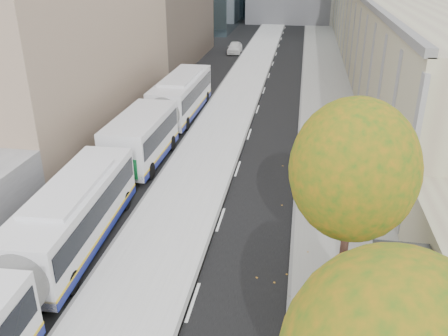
% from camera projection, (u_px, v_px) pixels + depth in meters
% --- Properties ---
extents(bus_platform, '(4.25, 150.00, 0.15)m').
position_uv_depth(bus_platform, '(229.00, 111.00, 38.35)').
color(bus_platform, silver).
rests_on(bus_platform, ground).
extents(sidewalk, '(4.75, 150.00, 0.08)m').
position_uv_depth(sidewalk, '(330.00, 116.00, 37.17)').
color(sidewalk, gray).
rests_on(sidewalk, ground).
extents(building_tan, '(18.00, 92.00, 8.00)m').
position_uv_depth(building_tan, '(415.00, 20.00, 59.93)').
color(building_tan, tan).
rests_on(building_tan, ground).
extents(bus_shelter, '(1.90, 4.40, 2.53)m').
position_uv_depth(bus_shelter, '(418.00, 294.00, 14.44)').
color(bus_shelter, '#383A3F').
rests_on(bus_shelter, sidewalk).
extents(tree_c, '(4.20, 4.20, 7.28)m').
position_uv_depth(tree_c, '(354.00, 170.00, 15.33)').
color(tree_c, black).
rests_on(tree_c, sidewalk).
extents(bus_near, '(3.12, 16.74, 2.78)m').
position_uv_depth(bus_near, '(32.00, 266.00, 16.85)').
color(bus_near, white).
rests_on(bus_near, ground).
extents(bus_far, '(2.86, 17.92, 2.98)m').
position_uv_depth(bus_far, '(167.00, 110.00, 33.25)').
color(bus_far, white).
rests_on(bus_far, ground).
extents(distant_car, '(1.84, 4.29, 1.44)m').
position_uv_depth(distant_car, '(235.00, 47.00, 60.73)').
color(distant_car, white).
rests_on(distant_car, ground).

